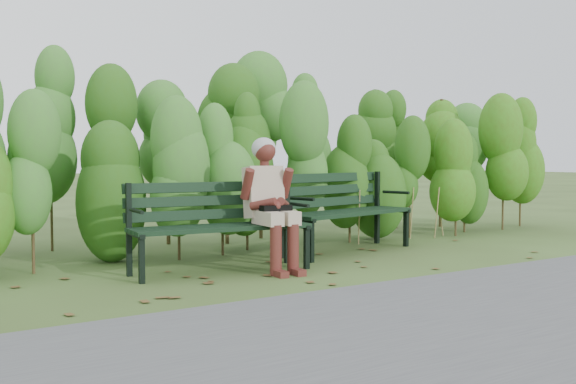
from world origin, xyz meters
TOP-DOWN VIEW (x-y plane):
  - ground at (0.00, 0.00)m, footprint 80.00×80.00m
  - footpath at (0.00, -2.20)m, footprint 60.00×2.50m
  - hedge_band at (0.00, 1.86)m, footprint 11.04×1.67m
  - leaf_litter at (0.04, -0.13)m, footprint 5.96×2.21m
  - bench_left at (-0.77, 0.44)m, footprint 1.78×0.73m
  - bench_right at (1.09, 0.86)m, footprint 1.93×0.98m
  - seated_woman at (-0.31, 0.22)m, footprint 0.54×0.78m

SIDE VIEW (x-z plane):
  - ground at x=0.00m, z-range 0.00..0.00m
  - leaf_litter at x=0.04m, z-range 0.00..0.01m
  - footpath at x=0.00m, z-range 0.00..0.01m
  - bench_left at x=-0.77m, z-range 0.08..0.94m
  - bench_right at x=1.09m, z-range 0.08..1.00m
  - seated_woman at x=-0.31m, z-range 0.08..1.38m
  - hedge_band at x=0.00m, z-range 0.05..2.47m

